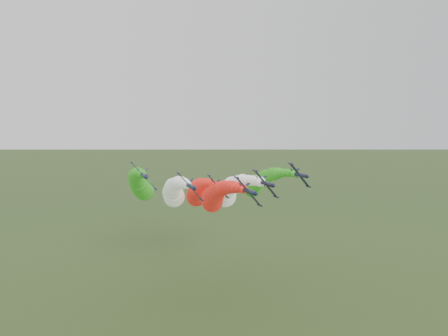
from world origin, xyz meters
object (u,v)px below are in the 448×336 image
at_px(jet_inner_left, 174,192).
at_px(jet_inner_right, 229,191).
at_px(jet_outer_left, 140,184).
at_px(jet_trail, 197,192).
at_px(jet_lead, 215,196).
at_px(jet_outer_right, 259,183).

relative_size(jet_inner_left, jet_inner_right, 0.99).
bearing_deg(jet_inner_right, jet_outer_left, 163.60).
height_order(jet_inner_right, jet_trail, jet_inner_right).
distance_m(jet_lead, jet_trail, 25.88).
distance_m(jet_outer_right, jet_trail, 22.56).
bearing_deg(jet_lead, jet_inner_left, 147.83).
relative_size(jet_inner_left, jet_outer_right, 1.00).
xyz_separation_m(jet_outer_right, jet_trail, (-19.34, 10.99, -3.80)).
bearing_deg(jet_inner_left, jet_outer_left, 149.16).
bearing_deg(jet_inner_left, jet_trail, 56.09).
relative_size(jet_outer_left, jet_trail, 0.99).
height_order(jet_inner_right, jet_outer_right, jet_outer_right).
xyz_separation_m(jet_inner_left, jet_outer_right, (31.92, 7.72, 0.59)).
distance_m(jet_inner_right, jet_trail, 21.71).
relative_size(jet_inner_right, jet_outer_left, 1.01).
bearing_deg(jet_trail, jet_inner_left, -123.91).
relative_size(jet_lead, jet_inner_right, 1.00).
xyz_separation_m(jet_lead, jet_inner_left, (-11.14, 7.01, 0.74)).
bearing_deg(jet_inner_left, jet_lead, -32.17).
height_order(jet_inner_right, jet_outer_left, jet_outer_left).
xyz_separation_m(jet_lead, jet_outer_left, (-20.69, 12.71, 2.95)).
relative_size(jet_lead, jet_outer_left, 1.00).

